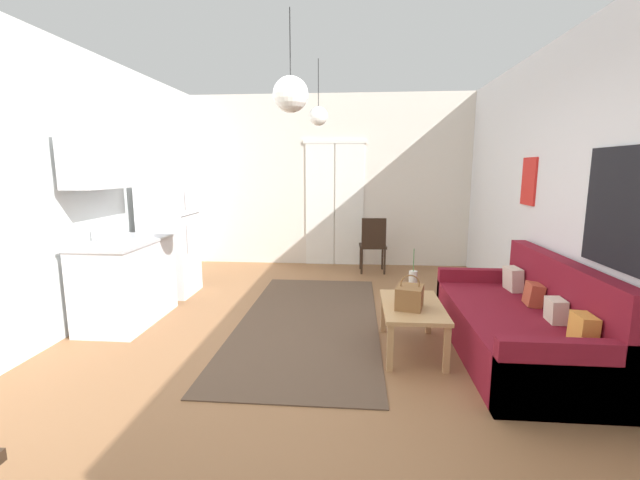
% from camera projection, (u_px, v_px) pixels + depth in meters
% --- Properties ---
extents(ground_plane, '(5.33, 7.98, 0.10)m').
position_uv_depth(ground_plane, '(301.00, 361.00, 3.73)').
color(ground_plane, '#8E603D').
extents(wall_back, '(4.93, 0.13, 2.88)m').
position_uv_depth(wall_back, '(329.00, 182.00, 7.15)').
color(wall_back, silver).
rests_on(wall_back, ground_plane).
extents(wall_right, '(0.12, 7.58, 2.88)m').
position_uv_depth(wall_right, '(604.00, 195.00, 3.28)').
color(wall_right, silver).
rests_on(wall_right, ground_plane).
extents(wall_left, '(0.12, 7.58, 2.88)m').
position_uv_depth(wall_left, '(28.00, 192.00, 3.69)').
color(wall_left, silver).
rests_on(wall_left, ground_plane).
extents(area_rug, '(1.48, 3.33, 0.01)m').
position_uv_depth(area_rug, '(309.00, 321.00, 4.57)').
color(area_rug, brown).
rests_on(area_rug, ground_plane).
extents(couch, '(0.93, 2.07, 0.87)m').
position_uv_depth(couch, '(523.00, 326.00, 3.70)').
color(couch, maroon).
rests_on(couch, ground_plane).
extents(coffee_table, '(0.53, 0.92, 0.43)m').
position_uv_depth(coffee_table, '(412.00, 311.00, 3.79)').
color(coffee_table, tan).
rests_on(coffee_table, ground_plane).
extents(bamboo_vase, '(0.08, 0.08, 0.46)m').
position_uv_depth(bamboo_vase, '(413.00, 283.00, 4.03)').
color(bamboo_vase, beige).
rests_on(bamboo_vase, coffee_table).
extents(handbag, '(0.28, 0.31, 0.30)m').
position_uv_depth(handbag, '(410.00, 297.00, 3.67)').
color(handbag, brown).
rests_on(handbag, coffee_table).
extents(refrigerator, '(0.62, 0.62, 1.63)m').
position_uv_depth(refrigerator, '(169.00, 233.00, 5.46)').
color(refrigerator, white).
rests_on(refrigerator, ground_plane).
extents(kitchen_counter, '(0.65, 1.12, 2.00)m').
position_uv_depth(kitchen_counter, '(121.00, 255.00, 4.45)').
color(kitchen_counter, silver).
rests_on(kitchen_counter, ground_plane).
extents(accent_chair, '(0.44, 0.42, 0.89)m').
position_uv_depth(accent_chair, '(373.00, 243.00, 6.63)').
color(accent_chair, black).
rests_on(accent_chair, ground_plane).
extents(pendant_lamp_near, '(0.28, 0.28, 0.79)m').
position_uv_depth(pendant_lamp_near, '(291.00, 94.00, 3.33)').
color(pendant_lamp_near, black).
extents(pendant_lamp_far, '(0.22, 0.22, 0.74)m').
position_uv_depth(pendant_lamp_far, '(318.00, 116.00, 4.83)').
color(pendant_lamp_far, black).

